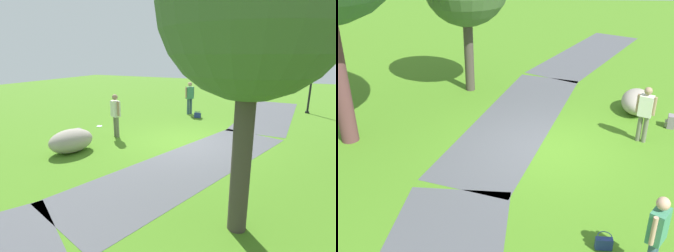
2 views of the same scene
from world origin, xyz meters
TOP-DOWN VIEW (x-y plane):
  - ground_plane at (0.00, 0.00)m, footprint 48.00×48.00m
  - footpath_segment_near at (-6.00, 2.18)m, footprint 8.09×2.65m
  - footpath_segment_mid at (1.80, 0.80)m, footprint 8.32×4.63m
  - young_tree_near_path at (4.23, 2.57)m, footprint 2.89×2.89m
  - lamp_post at (-7.24, 4.01)m, footprint 0.28×0.28m
  - lawn_boulder at (2.50, -3.03)m, footprint 1.64×1.30m
  - woman_with_handbag at (-4.38, -1.60)m, footprint 0.43×0.41m
  - man_near_boulder at (0.53, -2.70)m, footprint 0.38×0.47m
  - handbag_on_grass at (-3.75, -0.93)m, footprint 0.28×0.32m
  - backpack_by_boulder at (1.43, -3.80)m, footprint 0.33×0.32m
  - frisbee_on_grass at (-0.36, -4.26)m, footprint 0.24×0.24m

SIDE VIEW (x-z plane):
  - ground_plane at x=0.00m, z-range 0.00..0.00m
  - footpath_segment_near at x=-6.00m, z-range 0.00..0.01m
  - footpath_segment_mid at x=1.80m, z-range 0.00..0.01m
  - frisbee_on_grass at x=-0.36m, z-range 0.00..0.02m
  - handbag_on_grass at x=-3.75m, z-range -0.01..0.29m
  - backpack_by_boulder at x=1.43m, z-range -0.01..0.39m
  - lawn_boulder at x=2.50m, z-range 0.00..0.74m
  - man_near_boulder at x=0.53m, z-range 0.12..1.74m
  - woman_with_handbag at x=-4.38m, z-range 0.13..1.80m
  - lamp_post at x=-7.24m, z-range 0.42..3.97m
  - young_tree_near_path at x=4.23m, z-range 1.14..6.36m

